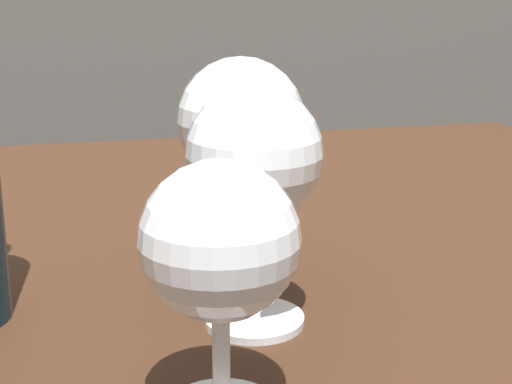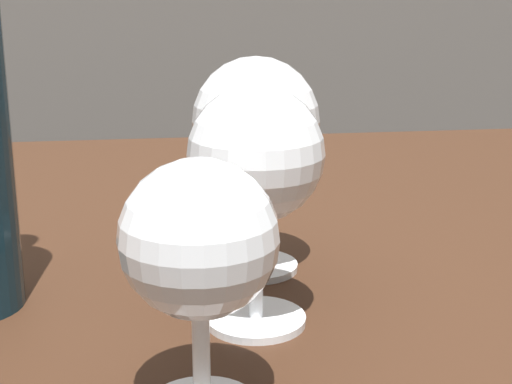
% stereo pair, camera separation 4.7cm
% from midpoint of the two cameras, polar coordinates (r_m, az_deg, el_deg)
% --- Properties ---
extents(dining_table, '(1.22, 0.80, 0.77)m').
position_cam_midpoint_polar(dining_table, '(0.71, -14.01, -12.11)').
color(dining_table, '#382114').
rests_on(dining_table, ground_plane).
extents(wine_glass_chardonnay, '(0.08, 0.08, 0.13)m').
position_cam_midpoint_polar(wine_glass_chardonnay, '(0.37, -6.16, -3.95)').
color(wine_glass_chardonnay, white).
rests_on(wine_glass_chardonnay, dining_table).
extents(wine_glass_merlot, '(0.08, 0.08, 0.15)m').
position_cam_midpoint_polar(wine_glass_merlot, '(0.47, -2.89, 2.22)').
color(wine_glass_merlot, white).
rests_on(wine_glass_merlot, dining_table).
extents(wine_glass_cabernet, '(0.09, 0.09, 0.16)m').
position_cam_midpoint_polar(wine_glass_cabernet, '(0.56, -3.43, 4.87)').
color(wine_glass_cabernet, white).
rests_on(wine_glass_cabernet, dining_table).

